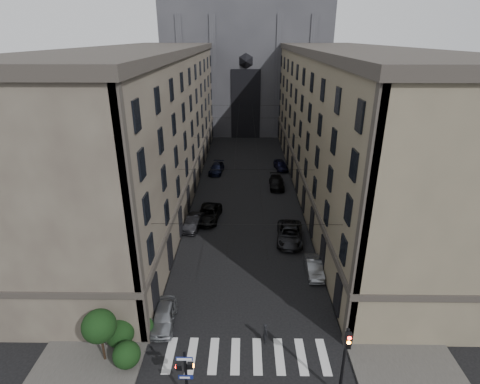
{
  "coord_description": "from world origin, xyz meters",
  "views": [
    {
      "loc": [
        -0.2,
        -14.2,
        20.21
      ],
      "look_at": [
        -0.5,
        10.18,
        9.97
      ],
      "focal_mm": 28.0,
      "sensor_mm": 36.0,
      "label": 1
    }
  ],
  "objects_px": {
    "car_left_midnear": "(193,222)",
    "car_right_far": "(281,165)",
    "car_left_near": "(164,316)",
    "car_left_midfar": "(209,214)",
    "car_right_near": "(314,267)",
    "car_left_far": "(217,168)",
    "gothic_tower": "(246,47)",
    "car_right_midnear": "(290,234)",
    "pedestrian_signal_left": "(186,373)",
    "pedestrian": "(265,333)",
    "traffic_light_right": "(345,356)",
    "car_right_midfar": "(277,183)"
  },
  "relations": [
    {
      "from": "traffic_light_right",
      "to": "car_left_midfar",
      "type": "bearing_deg",
      "value": 113.08
    },
    {
      "from": "car_left_midfar",
      "to": "car_right_far",
      "type": "relative_size",
      "value": 1.23
    },
    {
      "from": "car_left_near",
      "to": "car_right_far",
      "type": "relative_size",
      "value": 0.95
    },
    {
      "from": "car_left_midnear",
      "to": "pedestrian",
      "type": "xyz_separation_m",
      "value": [
        7.27,
        -17.0,
        0.09
      ]
    },
    {
      "from": "car_left_midnear",
      "to": "car_right_midnear",
      "type": "bearing_deg",
      "value": -6.41
    },
    {
      "from": "pedestrian_signal_left",
      "to": "car_left_midnear",
      "type": "relative_size",
      "value": 0.91
    },
    {
      "from": "gothic_tower",
      "to": "car_right_midnear",
      "type": "bearing_deg",
      "value": -85.12
    },
    {
      "from": "car_left_far",
      "to": "car_right_far",
      "type": "xyz_separation_m",
      "value": [
        10.33,
        1.66,
        0.05
      ]
    },
    {
      "from": "car_right_far",
      "to": "pedestrian_signal_left",
      "type": "bearing_deg",
      "value": -110.27
    },
    {
      "from": "car_right_midnear",
      "to": "car_right_far",
      "type": "relative_size",
      "value": 1.3
    },
    {
      "from": "gothic_tower",
      "to": "car_right_far",
      "type": "distance_m",
      "value": 36.23
    },
    {
      "from": "gothic_tower",
      "to": "car_right_near",
      "type": "height_order",
      "value": "gothic_tower"
    },
    {
      "from": "car_left_midnear",
      "to": "car_right_far",
      "type": "height_order",
      "value": "car_right_far"
    },
    {
      "from": "gothic_tower",
      "to": "car_right_midnear",
      "type": "relative_size",
      "value": 10.04
    },
    {
      "from": "gothic_tower",
      "to": "car_right_midnear",
      "type": "xyz_separation_m",
      "value": [
        4.64,
        -54.36,
        -17.0
      ]
    },
    {
      "from": "car_left_far",
      "to": "pedestrian",
      "type": "height_order",
      "value": "pedestrian"
    },
    {
      "from": "traffic_light_right",
      "to": "pedestrian",
      "type": "bearing_deg",
      "value": 134.33
    },
    {
      "from": "car_left_midfar",
      "to": "traffic_light_right",
      "type": "bearing_deg",
      "value": -60.49
    },
    {
      "from": "car_right_near",
      "to": "car_right_far",
      "type": "relative_size",
      "value": 0.9
    },
    {
      "from": "car_right_near",
      "to": "pedestrian_signal_left",
      "type": "bearing_deg",
      "value": -126.29
    },
    {
      "from": "traffic_light_right",
      "to": "car_left_near",
      "type": "height_order",
      "value": "traffic_light_right"
    },
    {
      "from": "traffic_light_right",
      "to": "car_left_far",
      "type": "relative_size",
      "value": 1.07
    },
    {
      "from": "car_left_near",
      "to": "car_right_near",
      "type": "xyz_separation_m",
      "value": [
        12.4,
        6.66,
        -0.07
      ]
    },
    {
      "from": "car_left_midfar",
      "to": "car_right_near",
      "type": "relative_size",
      "value": 1.38
    },
    {
      "from": "car_left_midnear",
      "to": "car_right_midfar",
      "type": "relative_size",
      "value": 0.88
    },
    {
      "from": "car_left_far",
      "to": "pedestrian_signal_left",
      "type": "bearing_deg",
      "value": -82.55
    },
    {
      "from": "car_left_far",
      "to": "pedestrian",
      "type": "distance_m",
      "value": 36.06
    },
    {
      "from": "car_left_midnear",
      "to": "car_right_midnear",
      "type": "relative_size",
      "value": 0.76
    },
    {
      "from": "car_left_midfar",
      "to": "car_left_far",
      "type": "bearing_deg",
      "value": 97.16
    },
    {
      "from": "gothic_tower",
      "to": "pedestrian",
      "type": "distance_m",
      "value": 70.76
    },
    {
      "from": "traffic_light_right",
      "to": "car_right_midfar",
      "type": "distance_m",
      "value": 33.92
    },
    {
      "from": "car_right_near",
      "to": "pedestrian",
      "type": "bearing_deg",
      "value": -119.92
    },
    {
      "from": "car_left_near",
      "to": "car_left_far",
      "type": "distance_m",
      "value": 33.88
    },
    {
      "from": "car_left_near",
      "to": "car_left_midfar",
      "type": "bearing_deg",
      "value": 81.69
    },
    {
      "from": "gothic_tower",
      "to": "pedestrian_signal_left",
      "type": "distance_m",
      "value": 75.15
    },
    {
      "from": "pedestrian_signal_left",
      "to": "car_right_midnear",
      "type": "relative_size",
      "value": 0.69
    },
    {
      "from": "gothic_tower",
      "to": "car_left_far",
      "type": "relative_size",
      "value": 11.9
    },
    {
      "from": "pedestrian_signal_left",
      "to": "car_right_near",
      "type": "relative_size",
      "value": 1.0
    },
    {
      "from": "car_left_near",
      "to": "car_right_near",
      "type": "height_order",
      "value": "car_left_near"
    },
    {
      "from": "gothic_tower",
      "to": "car_left_near",
      "type": "bearing_deg",
      "value": -95.29
    },
    {
      "from": "car_right_midfar",
      "to": "car_right_far",
      "type": "xyz_separation_m",
      "value": [
        1.28,
        7.77,
        0.03
      ]
    },
    {
      "from": "car_left_midfar",
      "to": "pedestrian",
      "type": "distance_m",
      "value": 19.99
    },
    {
      "from": "car_left_far",
      "to": "car_right_midnear",
      "type": "relative_size",
      "value": 0.84
    },
    {
      "from": "car_left_near",
      "to": "car_right_midnear",
      "type": "distance_m",
      "value": 16.62
    },
    {
      "from": "pedestrian",
      "to": "car_right_near",
      "type": "bearing_deg",
      "value": -40.43
    },
    {
      "from": "gothic_tower",
      "to": "car_left_near",
      "type": "xyz_separation_m",
      "value": [
        -6.2,
        -66.96,
        -17.08
      ]
    },
    {
      "from": "car_left_midfar",
      "to": "car_right_near",
      "type": "distance_m",
      "value": 15.11
    },
    {
      "from": "car_left_near",
      "to": "pedestrian",
      "type": "xyz_separation_m",
      "value": [
        7.55,
        -1.72,
        0.1
      ]
    },
    {
      "from": "traffic_light_right",
      "to": "car_right_far",
      "type": "distance_m",
      "value": 41.65
    },
    {
      "from": "car_right_near",
      "to": "car_left_far",
      "type": "bearing_deg",
      "value": 111.85
    }
  ]
}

